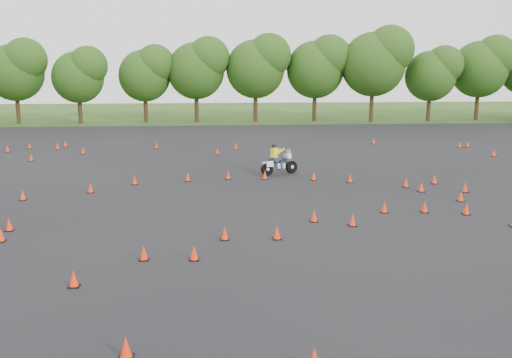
# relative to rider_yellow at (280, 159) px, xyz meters

# --- Properties ---
(ground) EXTENTS (140.00, 140.00, 0.00)m
(ground) POSITION_rel_rider_yellow_xyz_m (-1.87, -11.01, -0.87)
(ground) COLOR #2D5119
(ground) RESTS_ON ground
(asphalt_pad) EXTENTS (62.00, 62.00, 0.00)m
(asphalt_pad) POSITION_rel_rider_yellow_xyz_m (-1.87, -5.01, -0.87)
(asphalt_pad) COLOR black
(asphalt_pad) RESTS_ON ground
(treeline) EXTENTS (87.08, 32.09, 10.41)m
(treeline) POSITION_rel_rider_yellow_xyz_m (2.28, 24.24, 3.69)
(treeline) COLOR #274A15
(treeline) RESTS_ON ground
(traffic_cones) EXTENTS (36.41, 32.77, 0.45)m
(traffic_cones) POSITION_rel_rider_yellow_xyz_m (-1.95, -5.45, -0.64)
(traffic_cones) COLOR #FF330A
(traffic_cones) RESTS_ON asphalt_pad
(rider_yellow) EXTENTS (2.33, 1.54, 1.73)m
(rider_yellow) POSITION_rel_rider_yellow_xyz_m (0.00, 0.00, 0.00)
(rider_yellow) COLOR yellow
(rider_yellow) RESTS_ON ground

